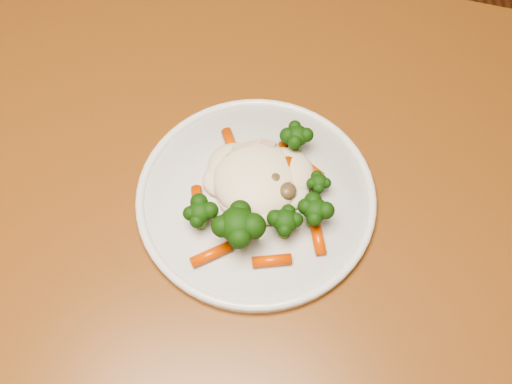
# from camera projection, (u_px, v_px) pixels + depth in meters

# --- Properties ---
(dining_table) EXTENTS (1.33, 1.04, 0.75)m
(dining_table) POSITION_uv_depth(u_px,v_px,m) (234.00, 247.00, 0.80)
(dining_table) COLOR brown
(dining_table) RESTS_ON ground
(plate) EXTENTS (0.26, 0.26, 0.01)m
(plate) POSITION_uv_depth(u_px,v_px,m) (256.00, 198.00, 0.71)
(plate) COLOR white
(plate) RESTS_ON dining_table
(meal) EXTENTS (0.16, 0.18, 0.05)m
(meal) POSITION_uv_depth(u_px,v_px,m) (260.00, 192.00, 0.69)
(meal) COLOR #F5E6C4
(meal) RESTS_ON plate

